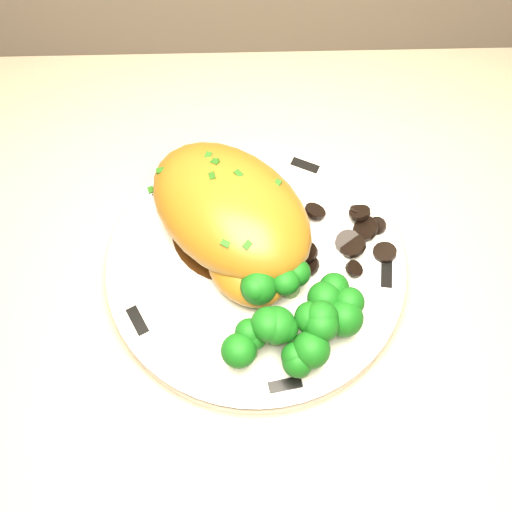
{
  "coord_description": "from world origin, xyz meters",
  "views": [
    {
      "loc": [
        -0.37,
        1.45,
        1.45
      ],
      "look_at": [
        -0.36,
        1.71,
        0.98
      ],
      "focal_mm": 45.0,
      "sensor_mm": 36.0,
      "label": 1
    }
  ],
  "objects_px": {
    "plate": "(256,266)",
    "chicken_breast": "(232,217)",
    "counter": "(329,438)",
    "broccoli_florets": "(295,316)"
  },
  "relations": [
    {
      "from": "plate",
      "to": "chicken_breast",
      "type": "relative_size",
      "value": 1.33
    },
    {
      "from": "counter",
      "to": "chicken_breast",
      "type": "xyz_separation_m",
      "value": [
        -0.13,
        0.07,
        0.52
      ]
    },
    {
      "from": "counter",
      "to": "broccoli_florets",
      "type": "distance_m",
      "value": 0.52
    },
    {
      "from": "chicken_breast",
      "to": "broccoli_florets",
      "type": "distance_m",
      "value": 0.1
    },
    {
      "from": "chicken_breast",
      "to": "counter",
      "type": "bearing_deg",
      "value": 19.68
    },
    {
      "from": "counter",
      "to": "plate",
      "type": "bearing_deg",
      "value": 159.73
    },
    {
      "from": "chicken_breast",
      "to": "broccoli_florets",
      "type": "relative_size",
      "value": 1.85
    },
    {
      "from": "counter",
      "to": "chicken_breast",
      "type": "distance_m",
      "value": 0.54
    },
    {
      "from": "counter",
      "to": "broccoli_florets",
      "type": "bearing_deg",
      "value": -164.92
    },
    {
      "from": "plate",
      "to": "broccoli_florets",
      "type": "xyz_separation_m",
      "value": [
        0.03,
        -0.06,
        0.03
      ]
    }
  ]
}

